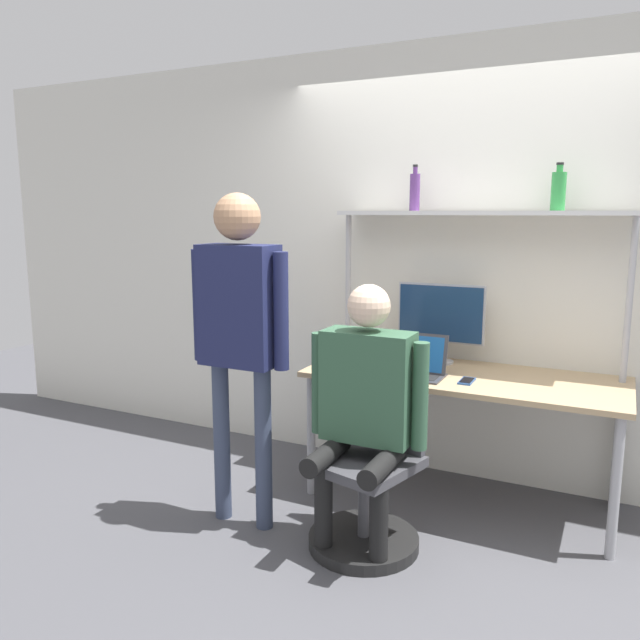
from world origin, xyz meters
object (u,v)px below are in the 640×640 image
Objects in this scene: monitor at (440,318)px; bottle_purple at (415,191)px; person_seated at (365,397)px; person_standing at (239,316)px; office_chair at (369,491)px; laptop at (415,364)px; bottle_green at (558,190)px; cell_phone at (467,381)px.

bottle_purple reaches higher than monitor.
person_seated is 0.75× the size of person_standing.
person_seated is 4.92× the size of bottle_purple.
monitor reaches higher than office_chair.
monitor is 0.78m from bottle_purple.
laptop is at bearing 41.21° from person_standing.
person_standing reaches higher than monitor.
bottle_green is at bearing 35.31° from person_standing.
cell_phone is (0.30, -0.02, -0.06)m from laptop.
person_standing is 6.91× the size of bottle_green.
monitor is at bearing 84.41° from office_chair.
bottle_green reaches higher than person_seated.
monitor is at bearing 84.04° from person_seated.
bottle_green reaches higher than laptop.
bottle_green is (1.42, 1.01, 0.65)m from person_standing.
monitor is 1.29m from person_standing.
monitor is 0.40× the size of person_seated.
person_standing is at bearing -128.04° from monitor.
bottle_green reaches higher than office_chair.
cell_phone is at bearing 58.78° from person_seated.
person_standing is (-0.69, -0.04, 0.35)m from person_seated.
person_seated reaches higher than monitor.
monitor reaches higher than cell_phone.
laptop is 1.04m from bottle_purple.
bottle_purple reaches higher than person_seated.
cell_phone is 0.58× the size of bottle_green.
person_standing reaches higher than cell_phone.
bottle_purple is (-0.14, 0.35, 0.97)m from laptop.
monitor is at bearing 83.16° from laptop.
bottle_purple is (-0.09, 0.92, 1.52)m from office_chair.
person_standing is (-1.05, -0.64, 0.38)m from cell_phone.
office_chair is 0.69× the size of person_seated.
person_standing is (-0.75, -0.65, 0.32)m from laptop.
bottle_green is at bearing 52.79° from person_seated.
office_chair is at bearing -122.47° from cell_phone.
monitor is 1.56× the size of laptop.
office_chair is at bearing 7.15° from person_standing.
person_seated is at bearing 3.54° from person_standing.
bottle_purple reaches higher than cell_phone.
laptop is 0.79m from office_chair.
person_standing reaches higher than person_seated.
laptop is at bearing -96.84° from monitor.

